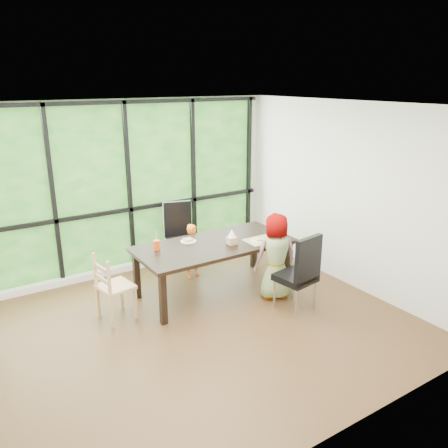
{
  "coord_description": "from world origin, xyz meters",
  "views": [
    {
      "loc": [
        -2.49,
        -4.43,
        2.98
      ],
      "look_at": [
        0.75,
        0.61,
        1.05
      ],
      "focal_mm": 36.32,
      "sensor_mm": 36.0,
      "label": 1
    }
  ],
  "objects_px": {
    "dining_table": "(214,268)",
    "chair_interior_leather": "(296,272)",
    "child_toddler": "(193,251)",
    "tissue_box": "(232,240)",
    "plate_far": "(188,241)",
    "plate_near": "(258,241)",
    "child_older": "(277,256)",
    "green_cup": "(280,233)",
    "chair_window_leather": "(180,237)",
    "chair_end_beech": "(115,287)",
    "orange_cup": "(157,245)"
  },
  "relations": [
    {
      "from": "dining_table",
      "to": "chair_interior_leather",
      "type": "bearing_deg",
      "value": -58.39
    },
    {
      "from": "child_toddler",
      "to": "tissue_box",
      "type": "distance_m",
      "value": 0.89
    },
    {
      "from": "plate_far",
      "to": "plate_near",
      "type": "distance_m",
      "value": 1.0
    },
    {
      "from": "child_older",
      "to": "tissue_box",
      "type": "height_order",
      "value": "child_older"
    },
    {
      "from": "chair_interior_leather",
      "to": "green_cup",
      "type": "bearing_deg",
      "value": -122.26
    },
    {
      "from": "chair_window_leather",
      "to": "green_cup",
      "type": "height_order",
      "value": "chair_window_leather"
    },
    {
      "from": "chair_window_leather",
      "to": "chair_interior_leather",
      "type": "xyz_separation_m",
      "value": [
        0.63,
        -2.08,
        0.0
      ]
    },
    {
      "from": "chair_end_beech",
      "to": "tissue_box",
      "type": "xyz_separation_m",
      "value": [
        1.67,
        -0.18,
        0.35
      ]
    },
    {
      "from": "dining_table",
      "to": "plate_near",
      "type": "xyz_separation_m",
      "value": [
        0.58,
        -0.26,
        0.38
      ]
    },
    {
      "from": "plate_far",
      "to": "child_older",
      "type": "bearing_deg",
      "value": -42.2
    },
    {
      "from": "child_toddler",
      "to": "tissue_box",
      "type": "height_order",
      "value": "child_toddler"
    },
    {
      "from": "chair_interior_leather",
      "to": "child_toddler",
      "type": "distance_m",
      "value": 1.78
    },
    {
      "from": "child_toddler",
      "to": "green_cup",
      "type": "relative_size",
      "value": 6.89
    },
    {
      "from": "child_older",
      "to": "plate_far",
      "type": "distance_m",
      "value": 1.28
    },
    {
      "from": "plate_far",
      "to": "tissue_box",
      "type": "relative_size",
      "value": 1.81
    },
    {
      "from": "chair_end_beech",
      "to": "plate_near",
      "type": "xyz_separation_m",
      "value": [
        2.05,
        -0.28,
        0.31
      ]
    },
    {
      "from": "child_older",
      "to": "tissue_box",
      "type": "distance_m",
      "value": 0.67
    },
    {
      "from": "tissue_box",
      "to": "plate_far",
      "type": "bearing_deg",
      "value": 139.02
    },
    {
      "from": "chair_end_beech",
      "to": "chair_window_leather",
      "type": "bearing_deg",
      "value": -64.1
    },
    {
      "from": "chair_window_leather",
      "to": "child_older",
      "type": "height_order",
      "value": "child_older"
    },
    {
      "from": "dining_table",
      "to": "child_older",
      "type": "distance_m",
      "value": 0.92
    },
    {
      "from": "child_older",
      "to": "green_cup",
      "type": "distance_m",
      "value": 0.45
    },
    {
      "from": "child_older",
      "to": "chair_interior_leather",
      "type": "bearing_deg",
      "value": 103.71
    },
    {
      "from": "chair_end_beech",
      "to": "plate_far",
      "type": "relative_size",
      "value": 4.04
    },
    {
      "from": "green_cup",
      "to": "plate_near",
      "type": "bearing_deg",
      "value": 173.33
    },
    {
      "from": "green_cup",
      "to": "tissue_box",
      "type": "height_order",
      "value": "green_cup"
    },
    {
      "from": "plate_far",
      "to": "dining_table",
      "type": "bearing_deg",
      "value": -43.15
    },
    {
      "from": "chair_interior_leather",
      "to": "child_older",
      "type": "xyz_separation_m",
      "value": [
        0.03,
        0.43,
        0.08
      ]
    },
    {
      "from": "dining_table",
      "to": "plate_near",
      "type": "height_order",
      "value": "plate_near"
    },
    {
      "from": "plate_far",
      "to": "green_cup",
      "type": "height_order",
      "value": "green_cup"
    },
    {
      "from": "orange_cup",
      "to": "child_toddler",
      "type": "bearing_deg",
      "value": 28.12
    },
    {
      "from": "chair_end_beech",
      "to": "plate_near",
      "type": "relative_size",
      "value": 4.36
    },
    {
      "from": "child_older",
      "to": "orange_cup",
      "type": "height_order",
      "value": "child_older"
    },
    {
      "from": "child_toddler",
      "to": "plate_far",
      "type": "distance_m",
      "value": 0.57
    },
    {
      "from": "chair_interior_leather",
      "to": "plate_far",
      "type": "xyz_separation_m",
      "value": [
        -0.91,
        1.29,
        0.22
      ]
    },
    {
      "from": "plate_near",
      "to": "tissue_box",
      "type": "relative_size",
      "value": 1.67
    },
    {
      "from": "child_toddler",
      "to": "plate_near",
      "type": "distance_m",
      "value": 1.11
    },
    {
      "from": "plate_far",
      "to": "orange_cup",
      "type": "bearing_deg",
      "value": -174.76
    },
    {
      "from": "plate_far",
      "to": "tissue_box",
      "type": "distance_m",
      "value": 0.63
    },
    {
      "from": "chair_interior_leather",
      "to": "child_toddler",
      "type": "bearing_deg",
      "value": -77.8
    },
    {
      "from": "chair_window_leather",
      "to": "child_older",
      "type": "relative_size",
      "value": 0.88
    },
    {
      "from": "plate_near",
      "to": "orange_cup",
      "type": "height_order",
      "value": "orange_cup"
    },
    {
      "from": "chair_window_leather",
      "to": "plate_far",
      "type": "bearing_deg",
      "value": -93.64
    },
    {
      "from": "chair_window_leather",
      "to": "green_cup",
      "type": "relative_size",
      "value": 8.65
    },
    {
      "from": "chair_window_leather",
      "to": "chair_interior_leather",
      "type": "distance_m",
      "value": 2.18
    },
    {
      "from": "chair_interior_leather",
      "to": "plate_near",
      "type": "relative_size",
      "value": 5.23
    },
    {
      "from": "tissue_box",
      "to": "child_toddler",
      "type": "bearing_deg",
      "value": 104.06
    },
    {
      "from": "dining_table",
      "to": "plate_near",
      "type": "relative_size",
      "value": 10.87
    },
    {
      "from": "dining_table",
      "to": "child_older",
      "type": "relative_size",
      "value": 1.82
    },
    {
      "from": "plate_near",
      "to": "tissue_box",
      "type": "xyz_separation_m",
      "value": [
        -0.38,
        0.11,
        0.05
      ]
    }
  ]
}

